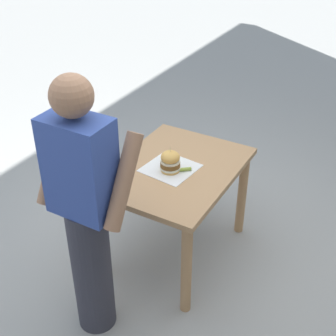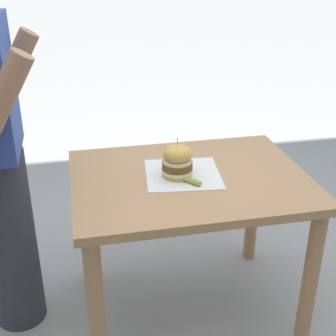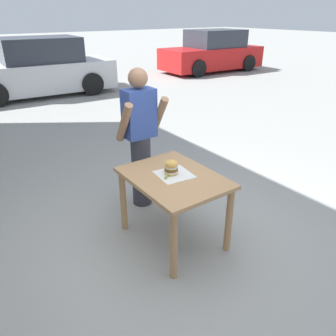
# 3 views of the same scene
# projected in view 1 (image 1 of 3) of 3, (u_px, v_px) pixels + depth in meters

# --- Properties ---
(ground_plane) EXTENTS (80.00, 80.00, 0.00)m
(ground_plane) POSITION_uv_depth(u_px,v_px,m) (174.00, 250.00, 3.62)
(ground_plane) COLOR #9E9E99
(patio_table) EXTENTS (0.80, 1.06, 0.76)m
(patio_table) POSITION_uv_depth(u_px,v_px,m) (175.00, 183.00, 3.29)
(patio_table) COLOR tan
(patio_table) RESTS_ON ground
(serving_paper) EXTENTS (0.37, 0.37, 0.00)m
(serving_paper) POSITION_uv_depth(u_px,v_px,m) (170.00, 168.00, 3.21)
(serving_paper) COLOR white
(serving_paper) RESTS_ON patio_table
(sandwich) EXTENTS (0.14, 0.14, 0.18)m
(sandwich) POSITION_uv_depth(u_px,v_px,m) (170.00, 161.00, 3.14)
(sandwich) COLOR gold
(sandwich) RESTS_ON serving_paper
(pickle_spear) EXTENTS (0.08, 0.07, 0.02)m
(pickle_spear) POSITION_uv_depth(u_px,v_px,m) (185.00, 169.00, 3.17)
(pickle_spear) COLOR #8EA83D
(pickle_spear) RESTS_ON serving_paper
(diner_across_table) EXTENTS (0.55, 0.35, 1.69)m
(diner_across_table) POSITION_uv_depth(u_px,v_px,m) (86.00, 212.00, 2.59)
(diner_across_table) COLOR #33333D
(diner_across_table) RESTS_ON ground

